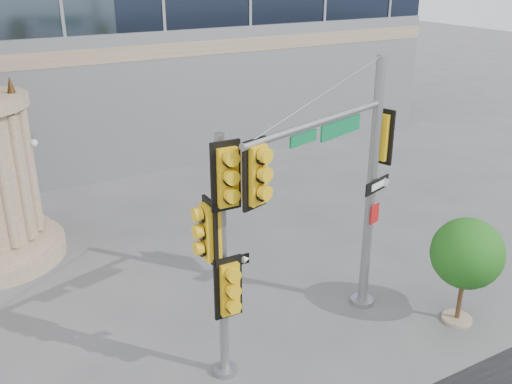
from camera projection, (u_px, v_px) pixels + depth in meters
ground at (314, 358)px, 13.41m from camera, size 120.00×120.00×0.00m
main_signal_pole at (346, 172)px, 13.20m from camera, size 5.00×2.03×6.67m
secondary_signal_pole at (222, 245)px, 11.59m from camera, size 0.96×0.73×5.64m
street_tree at (467, 256)px, 14.16m from camera, size 1.84×1.79×2.86m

